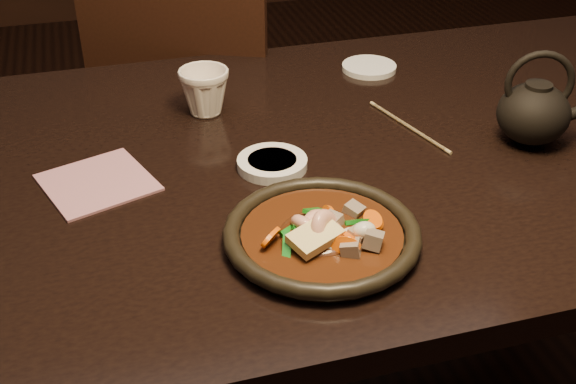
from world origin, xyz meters
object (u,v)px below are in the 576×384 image
object	(u,v)px
table	(323,188)
plate	(322,235)
teapot	(534,110)
chair	(196,134)
tea_cup	(204,90)

from	to	relation	value
table	plate	distance (m)	0.27
plate	teapot	distance (m)	0.45
chair	teapot	size ratio (longest dim) A/B	5.65
plate	tea_cup	size ratio (longest dim) A/B	2.97
teapot	chair	bearing A→B (deg)	143.67
table	chair	world-z (taller)	chair
tea_cup	teapot	size ratio (longest dim) A/B	0.56
chair	plate	xyz separation A→B (m)	(0.04, -0.85, 0.28)
table	chair	distance (m)	0.65
tea_cup	teapot	world-z (taller)	teapot
chair	table	bearing A→B (deg)	125.09
plate	teapot	bearing A→B (deg)	22.15
chair	plate	bearing A→B (deg)	116.11
tea_cup	table	bearing A→B (deg)	-48.15
table	teapot	world-z (taller)	teapot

